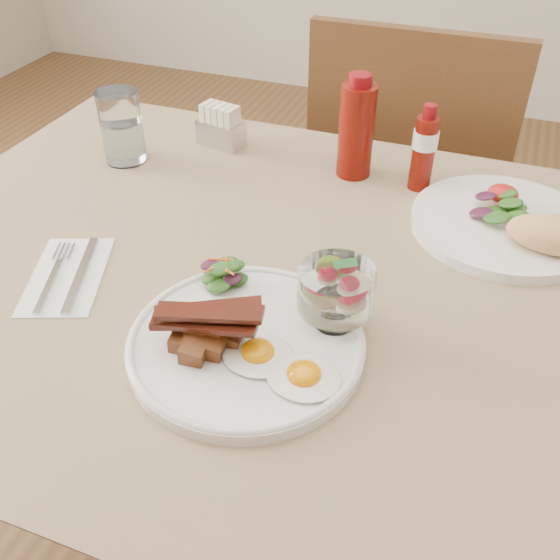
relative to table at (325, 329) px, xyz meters
The scene contains 13 objects.
table is the anchor object (origin of this frame).
chair_far 0.68m from the table, 90.00° to the left, with size 0.42×0.42×0.93m.
main_plate 0.19m from the table, 108.16° to the right, with size 0.28×0.28×0.02m, color white.
fried_eggs 0.22m from the table, 89.52° to the right, with size 0.17×0.11×0.02m.
bacon_potato_pile 0.25m from the table, 115.64° to the right, with size 0.13×0.09×0.06m.
side_salad 0.19m from the table, 148.16° to the right, with size 0.07×0.06×0.03m.
fruit_cup 0.18m from the table, 69.36° to the right, with size 0.09×0.09×0.09m.
second_plate 0.32m from the table, 41.61° to the left, with size 0.28×0.28×0.07m.
ketchup_bottle 0.35m from the table, 99.11° to the left, with size 0.08×0.08×0.17m.
hot_sauce_bottle 0.34m from the table, 77.31° to the left, with size 0.05×0.05×0.14m.
sugar_caddy 0.46m from the table, 133.65° to the left, with size 0.09×0.06×0.08m.
water_glass 0.51m from the table, 154.72° to the left, with size 0.07×0.07×0.12m.
napkin_cutlery 0.37m from the table, 161.04° to the right, with size 0.15×0.20×0.01m.
Camera 1 is at (0.17, -0.64, 1.28)m, focal length 40.00 mm.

